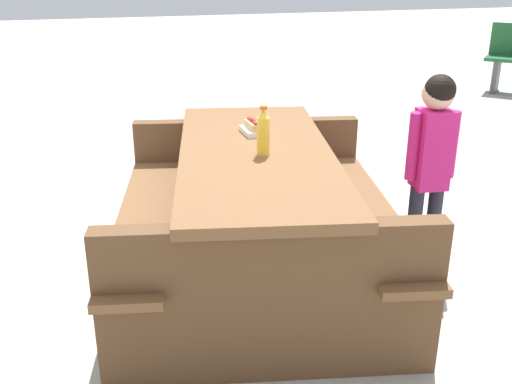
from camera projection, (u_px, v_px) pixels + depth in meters
ground_plane at (256, 281)px, 3.26m from camera, size 30.00×30.00×0.00m
picnic_table at (256, 206)px, 3.10m from camera, size 2.04×1.72×0.75m
soda_bottle at (263, 132)px, 2.88m from camera, size 0.06×0.06×0.24m
hotdog_tray at (253, 128)px, 3.25m from camera, size 0.18×0.12×0.08m
child_in_coat at (432, 150)px, 3.12m from camera, size 0.18×0.27×1.11m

